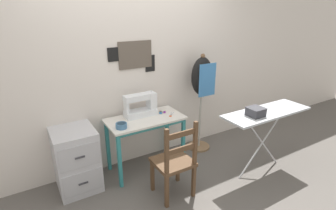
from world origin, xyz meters
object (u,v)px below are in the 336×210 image
Objects in this scene: scissors at (171,115)px; thread_spool_near_machine at (161,112)px; fabric_bowl at (121,126)px; storage_box at (256,112)px; filing_cabinet at (76,159)px; ironing_board at (266,115)px; thread_spool_mid_table at (164,112)px; dress_form at (202,82)px; sewing_machine at (142,106)px; wooden_chair at (174,162)px.

scissors is 0.14m from thread_spool_near_machine.
fabric_bowl is 1.52m from storage_box.
fabric_bowl is 0.18× the size of filing_cabinet.
ironing_board is at bearing 6.45° from storage_box.
ironing_board is (1.57, -0.68, 0.04)m from fabric_bowl.
dress_form is (0.62, 0.04, 0.29)m from thread_spool_mid_table.
scissors is at bearing -50.83° from thread_spool_near_machine.
thread_spool_mid_table is (0.28, -0.07, -0.11)m from sewing_machine.
fabric_bowl is 0.60m from thread_spool_near_machine.
filing_cabinet reaches higher than scissors.
thread_spool_mid_table is 0.05× the size of wooden_chair.
thread_spool_near_machine is (0.58, 0.14, -0.01)m from fabric_bowl.
scissors is 0.11m from thread_spool_mid_table.
thread_spool_mid_table is at bearing 106.80° from scissors.
sewing_machine is 0.30× the size of dress_form.
filing_cabinet is (-1.14, 0.02, -0.36)m from thread_spool_mid_table.
ironing_board is 6.41× the size of storage_box.
thread_spool_mid_table is 1.19m from filing_cabinet.
storage_box is at bearing -27.74° from fabric_bowl.
storage_box is (1.34, -0.70, 0.13)m from fabric_bowl.
dress_form is at bearing 109.68° from ironing_board.
thread_spool_mid_table is 0.23× the size of storage_box.
sewing_machine is 3.25× the size of fabric_bowl.
thread_spool_mid_table is 0.03× the size of dress_form.
thread_spool_mid_table is (-0.03, 0.11, 0.02)m from scissors.
ironing_board is (1.19, -0.16, 0.36)m from wooden_chair.
thread_spool_mid_table is 0.04× the size of ironing_board.
fabric_bowl is 2.96× the size of thread_spool_near_machine.
wooden_chair is at bearing 172.33° from ironing_board.
fabric_bowl is at bearing -18.29° from filing_cabinet.
wooden_chair is at bearing 169.09° from storage_box.
filing_cabinet is at bearing 154.69° from storage_box.
dress_form is 1.22× the size of ironing_board.
filing_cabinet is (-0.50, 0.17, -0.37)m from fabric_bowl.
fabric_bowl is 0.09× the size of dress_form.
scissors is 3.01× the size of thread_spool_near_machine.
storage_box is (0.76, -0.85, 0.15)m from thread_spool_near_machine.
sewing_machine is 10.13× the size of thread_spool_mid_table.
scissors is at bearing -165.51° from dress_form.
fabric_bowl is at bearing -149.50° from sewing_machine.
sewing_machine is 2.32× the size of storage_box.
thread_spool_near_machine is 0.24× the size of storage_box.
filing_cabinet is (-0.88, 0.68, -0.06)m from wooden_chair.
scissors is 0.68m from dress_form.
wooden_chair reaches higher than scissors.
sewing_machine reaches higher than storage_box.
thread_spool_near_machine is (-0.09, 0.11, 0.02)m from scissors.
sewing_machine is 9.60× the size of thread_spool_near_machine.
fabric_bowl is 0.67m from scissors.
wooden_chair is 1.08m from storage_box.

